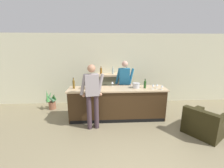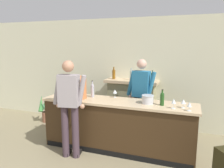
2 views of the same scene
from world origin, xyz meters
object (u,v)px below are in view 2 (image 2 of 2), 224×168
ice_bucket_steel (148,99)px  wine_glass_front_left (183,102)px  copper_dispenser (81,87)px  potted_plant_corner (46,110)px  wine_bottle_cabernet_heavy (60,88)px  wine_bottle_merlot_tall (92,90)px  fireplace_stone (131,104)px  wine_glass_mid_counter (174,102)px  wine_glass_near_bucket (115,92)px  person_customer (69,105)px  person_bartender (141,96)px  wine_bottle_rose_blush (162,98)px  wine_glass_back_row (189,105)px

ice_bucket_steel → wine_glass_front_left: bearing=-7.6°
copper_dispenser → ice_bucket_steel: size_ratio=2.11×
potted_plant_corner → wine_bottle_cabernet_heavy: (1.02, -0.84, 0.83)m
copper_dispenser → wine_bottle_merlot_tall: (0.17, 0.18, -0.09)m
fireplace_stone → wine_glass_mid_counter: 1.87m
wine_glass_mid_counter → wine_glass_near_bucket: wine_glass_mid_counter is taller
person_customer → wine_glass_mid_counter: size_ratio=10.47×
copper_dispenser → wine_glass_near_bucket: size_ratio=2.86×
potted_plant_corner → wine_glass_mid_counter: 3.66m
potted_plant_corner → person_bartender: 2.76m
person_customer → wine_bottle_cabernet_heavy: bearing=134.3°
person_bartender → wine_glass_front_left: 1.18m
wine_glass_front_left → wine_bottle_merlot_tall: bearing=173.7°
copper_dispenser → person_bartender: bearing=34.2°
potted_plant_corner → wine_bottle_rose_blush: (3.21, -0.92, 0.81)m
wine_glass_back_row → wine_bottle_rose_blush: bearing=157.7°
person_bartender → copper_dispenser: size_ratio=3.76×
potted_plant_corner → wine_glass_front_left: (3.57, -0.97, 0.79)m
ice_bucket_steel → wine_glass_near_bucket: wine_glass_near_bucket is taller
wine_bottle_cabernet_heavy → wine_glass_near_bucket: 1.21m
wine_glass_back_row → person_bartender: bearing=138.3°
person_customer → wine_glass_front_left: bearing=14.1°
wine_bottle_cabernet_heavy → wine_glass_front_left: bearing=-2.9°
person_bartender → wine_glass_mid_counter: 1.13m
ice_bucket_steel → wine_glass_back_row: (0.73, -0.23, 0.03)m
person_customer → wine_bottle_merlot_tall: bearing=78.3°
copper_dispenser → wine_bottle_rose_blush: 1.62m
fireplace_stone → potted_plant_corner: bearing=-171.1°
copper_dispenser → wine_glass_mid_counter: (1.82, -0.10, -0.12)m
fireplace_stone → person_customer: (-0.69, -1.82, 0.38)m
ice_bucket_steel → wine_glass_mid_counter: size_ratio=1.30×
wine_bottle_merlot_tall → wine_glass_mid_counter: 1.67m
person_customer → person_bartender: size_ratio=1.02×
person_customer → wine_glass_front_left: person_customer is taller
ice_bucket_steel → wine_glass_back_row: 0.77m
person_customer → wine_bottle_cabernet_heavy: (-0.60, 0.62, 0.15)m
person_bartender → wine_glass_front_left: size_ratio=11.50×
wine_bottle_merlot_tall → potted_plant_corner: bearing=156.5°
person_bartender → wine_bottle_merlot_tall: (-0.90, -0.55, 0.17)m
wine_glass_back_row → ice_bucket_steel: bearing=162.6°
copper_dispenser → wine_glass_mid_counter: bearing=-3.2°
fireplace_stone → person_bartender: size_ratio=0.86×
wine_bottle_cabernet_heavy → wine_bottle_rose_blush: 2.19m
fireplace_stone → person_bartender: (0.36, -0.58, 0.36)m
wine_bottle_cabernet_heavy → wine_glass_mid_counter: bearing=-5.1°
wine_glass_mid_counter → potted_plant_corner: bearing=162.8°
potted_plant_corner → person_customer: 2.29m
wine_bottle_cabernet_heavy → wine_bottle_merlot_tall: 0.75m
potted_plant_corner → wine_bottle_rose_blush: 3.43m
fireplace_stone → wine_glass_mid_counter: bearing=-52.0°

